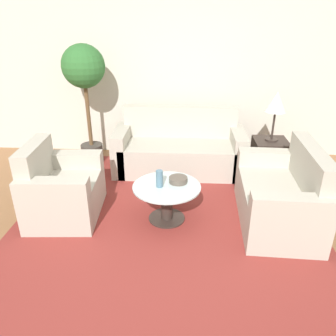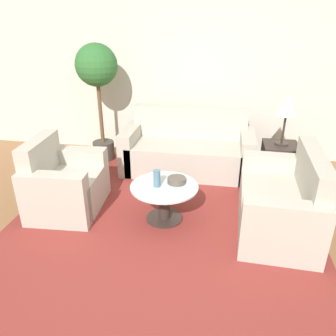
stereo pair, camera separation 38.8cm
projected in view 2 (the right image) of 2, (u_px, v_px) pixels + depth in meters
ground_plane at (152, 249)px, 3.38m from camera, size 14.00×14.00×0.00m
wall_back at (186, 77)px, 5.31m from camera, size 10.00×0.06×2.60m
rug at (164, 218)px, 3.89m from camera, size 3.52×3.71×0.01m
sofa_main at (188, 151)px, 5.04m from camera, size 1.95×0.84×0.94m
armchair at (63, 186)px, 4.00m from camera, size 0.83×1.01×0.90m
loveseat at (284, 204)px, 3.61m from camera, size 0.85×1.40×0.92m
coffee_table at (164, 198)px, 3.78m from camera, size 0.78×0.78×0.44m
side_table at (278, 163)px, 4.69m from camera, size 0.48×0.48×0.56m
table_lamp at (287, 107)px, 4.35m from camera, size 0.29×0.29×0.70m
potted_plant at (97, 77)px, 4.98m from camera, size 0.64×0.64×1.85m
vase at (157, 178)px, 3.66m from camera, size 0.08×0.08×0.20m
bowl at (177, 180)px, 3.77m from camera, size 0.21×0.21×0.06m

